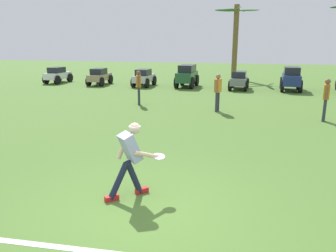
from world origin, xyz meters
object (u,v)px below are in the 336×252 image
(frisbee_thrower, at_px, (130,156))
(palm_tree_far_left, at_px, (235,37))
(teammate_deep, at_px, (326,96))
(parked_car_slot_f, at_px, (291,78))
(parked_car_slot_c, at_px, (144,77))
(parked_car_slot_d, at_px, (187,75))
(parked_car_slot_e, at_px, (239,80))
(parked_car_slot_a, at_px, (58,75))
(parked_car_slot_b, at_px, (99,76))
(frisbee_in_flight, at_px, (159,157))
(teammate_near_sideline, at_px, (139,84))
(teammate_midfield, at_px, (218,89))

(frisbee_thrower, bearing_deg, palm_tree_far_left, 86.64)
(teammate_deep, distance_m, parked_car_slot_f, 7.89)
(teammate_deep, height_order, palm_tree_far_left, palm_tree_far_left)
(parked_car_slot_c, bearing_deg, frisbee_thrower, -73.99)
(parked_car_slot_d, bearing_deg, parked_car_slot_e, -5.94)
(frisbee_thrower, height_order, parked_car_slot_a, frisbee_thrower)
(parked_car_slot_b, bearing_deg, frisbee_in_flight, -61.96)
(parked_car_slot_b, distance_m, parked_car_slot_e, 9.18)
(teammate_near_sideline, relative_size, teammate_deep, 1.00)
(frisbee_in_flight, bearing_deg, frisbee_thrower, -158.31)
(teammate_deep, height_order, parked_car_slot_e, teammate_deep)
(teammate_midfield, bearing_deg, parked_car_slot_f, 61.75)
(frisbee_thrower, xyz_separation_m, teammate_deep, (4.93, 7.27, 0.14))
(parked_car_slot_a, xyz_separation_m, parked_car_slot_e, (12.50, -0.44, 0.00))
(teammate_near_sideline, distance_m, parked_car_slot_d, 6.59)
(teammate_near_sideline, height_order, parked_car_slot_d, teammate_near_sideline)
(teammate_near_sideline, height_order, parked_car_slot_f, teammate_near_sideline)
(teammate_near_sideline, height_order, parked_car_slot_e, teammate_near_sideline)
(teammate_near_sideline, bearing_deg, parked_car_slot_a, 140.85)
(parked_car_slot_b, height_order, parked_car_slot_e, same)
(frisbee_thrower, distance_m, parked_car_slot_c, 15.71)
(teammate_near_sideline, xyz_separation_m, parked_car_slot_d, (1.14, 6.49, -0.20))
(teammate_midfield, xyz_separation_m, parked_car_slot_f, (3.78, 7.03, -0.20))
(parked_car_slot_a, bearing_deg, parked_car_slot_e, -2.03)
(parked_car_slot_e, bearing_deg, parked_car_slot_d, 174.06)
(parked_car_slot_b, relative_size, palm_tree_far_left, 0.40)
(frisbee_thrower, distance_m, teammate_near_sideline, 9.24)
(teammate_midfield, height_order, teammate_deep, same)
(teammate_near_sideline, bearing_deg, parked_car_slot_b, 127.39)
(parked_car_slot_a, bearing_deg, teammate_near_sideline, -39.15)
(frisbee_in_flight, distance_m, parked_car_slot_e, 14.85)
(teammate_near_sideline, distance_m, parked_car_slot_e, 7.57)
(frisbee_in_flight, xyz_separation_m, parked_car_slot_a, (-11.25, 15.24, -0.19))
(teammate_near_sideline, distance_m, parked_car_slot_f, 9.74)
(frisbee_thrower, bearing_deg, teammate_midfield, 83.16)
(parked_car_slot_c, bearing_deg, palm_tree_far_left, 46.43)
(parked_car_slot_d, bearing_deg, teammate_midfield, -70.86)
(parked_car_slot_a, bearing_deg, parked_car_slot_d, -0.64)
(parked_car_slot_a, bearing_deg, frisbee_in_flight, -53.56)
(frisbee_thrower, relative_size, teammate_deep, 0.91)
(frisbee_in_flight, xyz_separation_m, parked_car_slot_e, (1.25, 14.80, -0.19))
(frisbee_thrower, bearing_deg, frisbee_in_flight, 21.69)
(frisbee_thrower, distance_m, teammate_deep, 8.78)
(parked_car_slot_e, distance_m, parked_car_slot_f, 3.02)
(parked_car_slot_f, height_order, palm_tree_far_left, palm_tree_far_left)
(parked_car_slot_c, height_order, parked_car_slot_f, parked_car_slot_f)
(teammate_deep, relative_size, palm_tree_far_left, 0.28)
(frisbee_thrower, height_order, teammate_deep, teammate_deep)
(palm_tree_far_left, bearing_deg, parked_car_slot_f, -58.69)
(frisbee_thrower, distance_m, parked_car_slot_f, 15.88)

